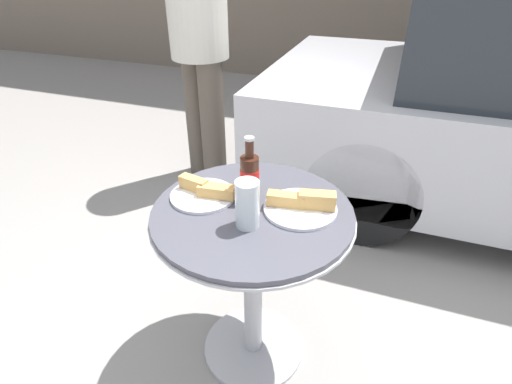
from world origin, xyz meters
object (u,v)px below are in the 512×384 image
(bistro_table, at_px, (253,253))
(pedestrian, at_px, (199,32))
(cola_bottle_left, at_px, (250,175))
(lunch_plate_far, at_px, (204,192))
(lunch_plate_near, at_px, (302,205))
(drinking_glass, at_px, (247,206))

(bistro_table, distance_m, pedestrian, 1.63)
(cola_bottle_left, xyz_separation_m, lunch_plate_far, (-0.15, -0.05, -0.07))
(lunch_plate_near, bearing_deg, bistro_table, -160.42)
(pedestrian, bearing_deg, drinking_glass, -58.55)
(lunch_plate_near, bearing_deg, cola_bottle_left, 176.75)
(drinking_glass, bearing_deg, bistro_table, 99.78)
(lunch_plate_near, xyz_separation_m, lunch_plate_far, (-0.34, -0.04, -0.00))
(cola_bottle_left, bearing_deg, pedestrian, 122.88)
(bistro_table, bearing_deg, drinking_glass, -80.22)
(drinking_glass, distance_m, lunch_plate_near, 0.20)
(drinking_glass, relative_size, lunch_plate_far, 0.67)
(cola_bottle_left, bearing_deg, lunch_plate_far, -163.11)
(lunch_plate_far, bearing_deg, cola_bottle_left, 16.89)
(drinking_glass, xyz_separation_m, lunch_plate_far, (-0.20, 0.10, -0.05))
(cola_bottle_left, distance_m, lunch_plate_near, 0.20)
(lunch_plate_far, xyz_separation_m, pedestrian, (-0.65, 1.29, 0.28))
(lunch_plate_near, bearing_deg, drinking_glass, -134.83)
(cola_bottle_left, bearing_deg, lunch_plate_near, -3.25)
(drinking_glass, distance_m, pedestrian, 1.65)
(drinking_glass, bearing_deg, lunch_plate_near, 45.17)
(drinking_glass, distance_m, lunch_plate_far, 0.23)
(bistro_table, relative_size, pedestrian, 0.40)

